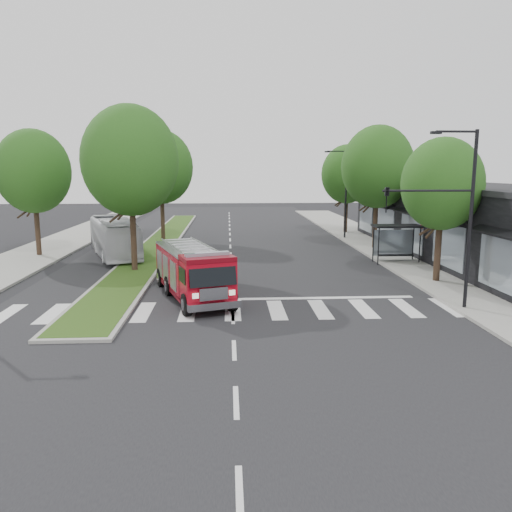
# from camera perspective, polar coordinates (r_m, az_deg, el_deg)

# --- Properties ---
(ground) EXTENTS (140.00, 140.00, 0.00)m
(ground) POSITION_cam_1_polar(r_m,az_deg,el_deg) (25.60, -2.75, -4.40)
(ground) COLOR black
(ground) RESTS_ON ground
(sidewalk_right) EXTENTS (5.00, 80.00, 0.15)m
(sidewalk_right) POSITION_cam_1_polar(r_m,az_deg,el_deg) (37.56, 16.54, -0.09)
(sidewalk_right) COLOR gray
(sidewalk_right) RESTS_ON ground
(sidewalk_left) EXTENTS (5.00, 80.00, 0.15)m
(sidewalk_left) POSITION_cam_1_polar(r_m,az_deg,el_deg) (38.15, -25.23, -0.48)
(sidewalk_left) COLOR gray
(sidewalk_left) RESTS_ON ground
(median) EXTENTS (3.00, 50.00, 0.15)m
(median) POSITION_cam_1_polar(r_m,az_deg,el_deg) (43.65, -10.87, 1.49)
(median) COLOR gray
(median) RESTS_ON ground
(storefront_row) EXTENTS (8.00, 30.00, 5.00)m
(storefront_row) POSITION_cam_1_polar(r_m,az_deg,el_deg) (39.00, 22.96, 3.49)
(storefront_row) COLOR black
(storefront_row) RESTS_ON ground
(bus_shelter) EXTENTS (3.20, 1.60, 2.61)m
(bus_shelter) POSITION_cam_1_polar(r_m,az_deg,el_deg) (35.12, 15.71, 2.53)
(bus_shelter) COLOR black
(bus_shelter) RESTS_ON ground
(tree_right_near) EXTENTS (4.40, 4.40, 8.05)m
(tree_right_near) POSITION_cam_1_polar(r_m,az_deg,el_deg) (29.25, 20.49, 7.69)
(tree_right_near) COLOR black
(tree_right_near) RESTS_ON ground
(tree_right_mid) EXTENTS (5.60, 5.60, 9.72)m
(tree_right_mid) POSITION_cam_1_polar(r_m,az_deg,el_deg) (40.52, 13.72, 9.85)
(tree_right_mid) COLOR black
(tree_right_mid) RESTS_ON ground
(tree_right_far) EXTENTS (5.00, 5.00, 8.73)m
(tree_right_far) POSITION_cam_1_polar(r_m,az_deg,el_deg) (50.19, 10.36, 9.18)
(tree_right_far) COLOR black
(tree_right_far) RESTS_ON ground
(tree_median_near) EXTENTS (5.80, 5.80, 10.16)m
(tree_median_near) POSITION_cam_1_polar(r_m,az_deg,el_deg) (31.36, -14.18, 10.50)
(tree_median_near) COLOR black
(tree_median_near) RESTS_ON ground
(tree_median_far) EXTENTS (5.60, 5.60, 9.72)m
(tree_median_far) POSITION_cam_1_polar(r_m,az_deg,el_deg) (45.18, -10.80, 9.93)
(tree_median_far) COLOR black
(tree_median_far) RESTS_ON ground
(tree_left_mid) EXTENTS (5.20, 5.20, 9.16)m
(tree_left_mid) POSITION_cam_1_polar(r_m,az_deg,el_deg) (39.32, -24.12, 8.81)
(tree_left_mid) COLOR black
(tree_left_mid) RESTS_ON ground
(streetlight_right_near) EXTENTS (4.08, 0.22, 8.00)m
(streetlight_right_near) POSITION_cam_1_polar(r_m,az_deg,el_deg) (23.50, 21.48, 5.19)
(streetlight_right_near) COLOR black
(streetlight_right_near) RESTS_ON ground
(streetlight_right_far) EXTENTS (2.11, 0.20, 8.00)m
(streetlight_right_far) POSITION_cam_1_polar(r_m,az_deg,el_deg) (46.06, 10.06, 7.45)
(streetlight_right_far) COLOR black
(streetlight_right_far) RESTS_ON ground
(fire_engine) EXTENTS (4.60, 8.13, 2.70)m
(fire_engine) POSITION_cam_1_polar(r_m,az_deg,el_deg) (24.93, -7.27, -1.81)
(fire_engine) COLOR #66050F
(fire_engine) RESTS_ON ground
(city_bus) EXTENTS (5.71, 10.29, 2.81)m
(city_bus) POSITION_cam_1_polar(r_m,az_deg,el_deg) (38.04, -15.93, 2.09)
(city_bus) COLOR silver
(city_bus) RESTS_ON ground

